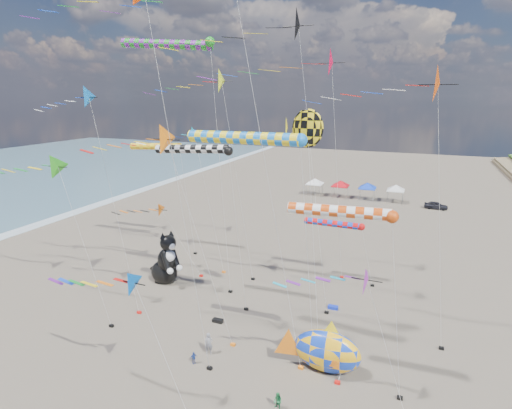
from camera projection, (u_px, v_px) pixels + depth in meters
The scene contains 27 objects.
delta_kite_0 at pixel (221, 83), 38.15m from camera, with size 11.53×2.57×21.56m.
delta_kite_1 at pixel (312, 66), 38.42m from camera, with size 15.96×2.76×23.22m.
delta_kite_2 at pixel (41, 171), 32.25m from camera, with size 13.39×2.27×14.37m.
delta_kite_3 at pixel (157, 212), 43.10m from camera, with size 10.47×1.69×7.88m.
delta_kite_4 at pixel (83, 101), 32.20m from camera, with size 9.23×1.98×19.76m.
delta_kite_5 at pixel (191, 138), 41.31m from camera, with size 9.09×1.83×15.91m.
delta_kite_6 at pixel (418, 87), 26.82m from camera, with size 11.60×2.69×20.95m.
delta_kite_7 at pixel (280, 32), 31.20m from camera, with size 15.26×2.67×25.25m.
delta_kite_8 at pixel (180, 141), 28.37m from camera, with size 10.60×2.37×17.14m.
delta_kite_9 at pixel (115, 296), 21.32m from camera, with size 10.22×1.65×9.70m.
delta_kite_11 at pixel (359, 282), 22.89m from camera, with size 8.02×1.92×9.72m.
windsock_0 at pixel (159, 147), 47.30m from camera, with size 8.36×0.83×13.42m.
windsock_1 at pixel (170, 45), 35.39m from camera, with size 10.56×0.86×23.67m.
windsock_2 at pixel (336, 224), 40.61m from camera, with size 7.47×0.71×6.57m.
windsock_3 at pixel (248, 139), 27.21m from camera, with size 10.00×0.92×16.47m.
windsock_4 at pixel (345, 213), 23.94m from camera, with size 7.87×0.77×12.46m.
windsock_5 at pixel (196, 150), 34.14m from camera, with size 8.63×0.78×14.78m.
angelfish_kite at pixel (305, 130), 27.36m from camera, with size 3.74×3.02×17.97m.
cat_inflatable at pixel (166, 256), 40.92m from camera, with size 4.30×2.15×5.80m, color black, non-canonical shape.
fish_inflatable at pixel (326, 351), 27.81m from camera, with size 6.35×2.62×4.03m.
person_adult at pixel (209, 344), 29.89m from camera, with size 0.62×0.41×1.71m, color slate.
child_green at pixel (278, 401), 24.61m from camera, with size 0.57×0.44×1.17m, color #207940.
child_blue at pixel (194, 358), 28.89m from camera, with size 0.55×0.23×0.94m, color #243F9C.
kite_bag_0 at pixel (218, 321), 34.25m from camera, with size 0.90×0.44×0.30m, color black.
kite_bag_1 at pixel (333, 307), 36.41m from camera, with size 0.90×0.44×0.30m, color #142BC9.
tent_row at pixel (354, 182), 74.82m from camera, with size 19.20×4.20×3.80m.
parked_car at pixel (436, 205), 68.48m from camera, with size 1.52×3.78×1.29m, color #26262D.
Camera 1 is at (12.05, -14.83, 18.80)m, focal length 28.00 mm.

